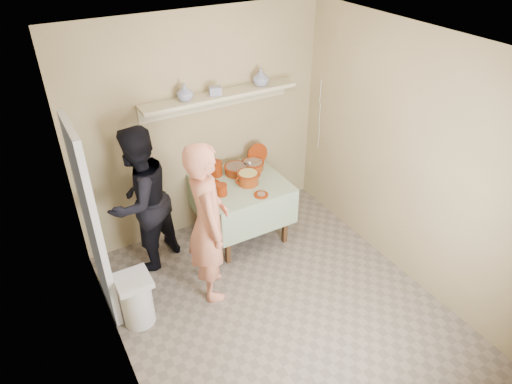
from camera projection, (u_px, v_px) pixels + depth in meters
ground at (280, 309)px, 4.62m from camera, size 3.50×3.50×0.00m
tile_panel at (92, 224)px, 4.16m from camera, size 0.06×0.70×2.00m
plate_stack_a at (207, 168)px, 5.28m from camera, size 0.17×0.17×0.22m
plate_stack_b at (216, 169)px, 5.32m from camera, size 0.15×0.15×0.18m
bowl_stack at (221, 190)px, 4.98m from camera, size 0.13×0.13×0.13m
empty_bowl at (212, 185)px, 5.14m from camera, size 0.17×0.17×0.05m
propped_lid at (258, 154)px, 5.56m from camera, size 0.27×0.07×0.26m
vase_right at (261, 77)px, 5.10m from camera, size 0.24×0.24×0.19m
vase_left at (185, 92)px, 4.73m from camera, size 0.20×0.20×0.18m
ceramic_box at (215, 91)px, 4.88m from camera, size 0.15×0.13×0.09m
person_cook at (208, 223)px, 4.41m from camera, size 0.55×0.71×1.73m
person_helper at (140, 201)px, 4.79m from camera, size 1.01×0.95×1.66m
room_shell at (285, 173)px, 3.74m from camera, size 3.04×3.54×2.62m
serving_table at (241, 190)px, 5.31m from camera, size 0.97×0.97×0.76m
cazuela_meat_a at (236, 169)px, 5.37m from camera, size 0.30×0.30×0.10m
cazuela_meat_b at (253, 165)px, 5.46m from camera, size 0.28×0.28×0.10m
ladle at (250, 163)px, 5.38m from camera, size 0.08×0.26×0.19m
cazuela_rice at (248, 177)px, 5.16m from camera, size 0.33×0.25×0.14m
front_plate at (261, 195)px, 4.99m from camera, size 0.16×0.16×0.03m
wall_shelf at (219, 97)px, 5.00m from camera, size 1.80×0.25×0.21m
trash_bin at (137, 300)px, 4.35m from camera, size 0.32×0.32×0.56m
electrical_cord at (320, 115)px, 5.63m from camera, size 0.01×0.05×0.90m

